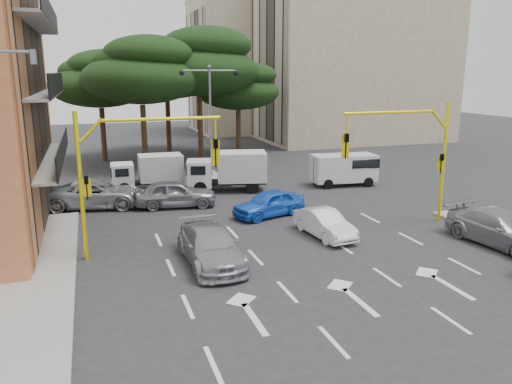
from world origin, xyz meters
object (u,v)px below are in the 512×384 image
at_px(signal_mast_left, 126,163).
at_px(box_truck_b, 227,171).
at_px(car_blue_compact, 269,203).
at_px(car_silver_cross_b, 175,193).
at_px(car_silver_wagon, 210,246).
at_px(street_lamp_center, 210,102).
at_px(car_silver_cross_a, 97,194).
at_px(van_white, 344,170).
at_px(signal_mast_right, 414,147).
at_px(car_white_hatch, 324,223).
at_px(car_silver_parked, 501,229).
at_px(box_truck_a, 148,173).

relative_size(signal_mast_left, box_truck_b, 1.18).
xyz_separation_m(car_blue_compact, car_silver_cross_b, (-4.39, 3.41, 0.09)).
bearing_deg(car_silver_wagon, street_lamp_center, 75.72).
height_order(car_silver_cross_a, van_white, van_white).
xyz_separation_m(street_lamp_center, car_silver_cross_a, (-8.00, -5.70, -4.67)).
height_order(signal_mast_right, street_lamp_center, street_lamp_center).
bearing_deg(box_truck_b, signal_mast_left, 158.61).
relative_size(street_lamp_center, car_silver_cross_a, 1.43).
xyz_separation_m(signal_mast_left, car_silver_wagon, (2.91, -2.01, -3.16)).
bearing_deg(car_white_hatch, van_white, 50.77).
xyz_separation_m(car_silver_cross_b, car_silver_parked, (12.48, -11.00, -0.03)).
distance_m(signal_mast_right, box_truck_b, 12.27).
bearing_deg(car_silver_wagon, box_truck_a, 92.81).
height_order(car_silver_cross_b, car_silver_parked, car_silver_cross_b).
bearing_deg(box_truck_a, car_silver_parked, -138.29).
relative_size(signal_mast_right, signal_mast_left, 1.00).
bearing_deg(van_white, car_silver_cross_a, -81.75).
height_order(street_lamp_center, car_silver_wagon, street_lamp_center).
distance_m(street_lamp_center, car_silver_wagon, 17.14).
bearing_deg(signal_mast_left, car_white_hatch, -2.74).
distance_m(street_lamp_center, car_silver_cross_b, 9.21).
relative_size(car_silver_parked, box_truck_a, 1.12).
distance_m(street_lamp_center, car_white_hatch, 15.32).
relative_size(car_silver_cross_b, box_truck_b, 0.89).
bearing_deg(car_silver_cross_b, car_silver_cross_a, 80.90).
bearing_deg(car_silver_parked, car_blue_compact, 129.31).
relative_size(signal_mast_left, van_white, 1.42).
bearing_deg(car_silver_wagon, car_silver_parked, -9.56).
distance_m(street_lamp_center, box_truck_b, 5.84).
relative_size(signal_mast_left, street_lamp_center, 0.77).
bearing_deg(signal_mast_right, car_silver_cross_b, 146.49).
bearing_deg(car_silver_wagon, signal_mast_left, 144.78).
bearing_deg(car_blue_compact, car_silver_cross_b, -145.16).
distance_m(car_silver_parked, box_truck_b, 16.37).
relative_size(street_lamp_center, car_white_hatch, 2.07).
xyz_separation_m(car_silver_wagon, van_white, (11.81, 11.02, 0.34)).
bearing_deg(signal_mast_left, car_silver_cross_b, 66.66).
bearing_deg(car_blue_compact, van_white, 109.21).
xyz_separation_m(car_silver_cross_a, car_silver_cross_b, (4.22, -1.30, 0.02)).
bearing_deg(signal_mast_left, van_white, 31.46).
distance_m(car_silver_cross_a, car_silver_cross_b, 4.42).
distance_m(signal_mast_right, signal_mast_left, 13.61).
xyz_separation_m(signal_mast_left, car_silver_cross_a, (-1.20, 8.31, -3.13)).
bearing_deg(car_silver_wagon, car_silver_cross_a, 111.08).
bearing_deg(box_truck_b, car_silver_parked, -134.83).
height_order(car_silver_cross_a, box_truck_b, box_truck_b).
bearing_deg(van_white, car_silver_parked, 9.17).
bearing_deg(car_white_hatch, car_silver_parked, -34.32).
bearing_deg(car_blue_compact, box_truck_a, -164.36).
bearing_deg(car_silver_cross_a, box_truck_b, -67.88).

